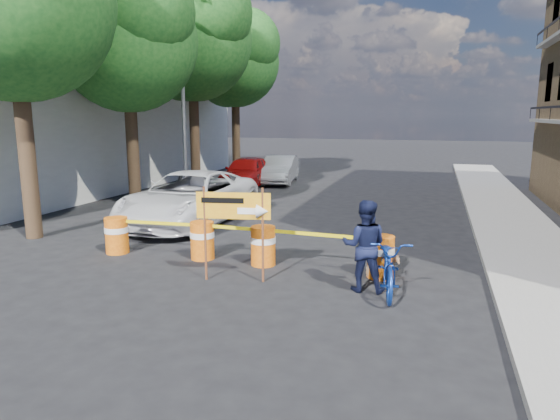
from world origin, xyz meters
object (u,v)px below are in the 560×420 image
Objects in this scene: barrel_mid_left at (202,240)px; sedan_silver at (280,170)px; pedestrian at (364,246)px; detour_sign at (243,213)px; barrel_far_right at (381,256)px; bicycle at (389,239)px; barrel_far_left at (117,234)px; suv_white at (190,198)px; dog at (383,267)px; sedan_red at (246,172)px; barrel_mid_right at (263,245)px.

sedan_silver is at bearing 99.36° from barrel_mid_left.
detour_sign is at bearing 0.61° from pedestrian.
bicycle is (0.23, -0.85, 0.60)m from barrel_far_right.
barrel_mid_left is 0.22× the size of sedan_silver.
detour_sign is (3.81, -1.07, 0.97)m from barrel_far_left.
pedestrian is 0.49m from bicycle.
suv_white is at bearing 88.01° from barrel_far_left.
detour_sign is at bearing 97.76° from dog.
barrel_far_left is 0.46× the size of detour_sign.
barrel_far_left is at bearing -179.77° from barrel_far_right.
bicycle is at bearing -12.62° from barrel_mid_left.
pedestrian reaches higher than barrel_mid_left.
sedan_silver is (-6.40, 13.44, 0.21)m from barrel_far_right.
sedan_silver is at bearing 105.76° from bicycle.
detour_sign is 0.92× the size of bicycle.
suv_white is at bearing 121.15° from barrel_mid_left.
barrel_far_left is at bearing -175.83° from barrel_mid_left.
bicycle is at bearing -177.45° from dog.
dog is 0.16× the size of sedan_silver.
barrel_far_left and barrel_mid_left have the same top height.
detour_sign is at bearing -51.49° from suv_white.
barrel_mid_left is 4.13m from suv_white.
barrel_mid_left is 4.13m from pedestrian.
barrel_far_right reaches higher than dog.
detour_sign is at bearing -157.67° from barrel_far_right.
sedan_red is at bearing 98.95° from suv_white.
barrel_mid_right is at bearing -26.36° from pedestrian.
barrel_far_left is 3.81m from barrel_mid_right.
barrel_far_left is 11.61m from sedan_red.
bicycle reaches higher than detour_sign.
barrel_mid_right is 0.50× the size of pedestrian.
barrel_far_right is 0.26m from dog.
bicycle reaches higher than barrel_mid_right.
bicycle is 3.20× the size of dog.
barrel_mid_right is (1.55, -0.04, 0.00)m from barrel_mid_left.
suv_white is 1.35× the size of sedan_red.
sedan_silver reaches higher than barrel_far_left.
barrel_far_right is 14.88m from sedan_silver.
suv_white is 1.41× the size of sedan_silver.
suv_white is 9.77m from sedan_silver.
barrel_mid_left is at bearing 74.88° from dog.
dog is at bearing -1.21° from barrel_far_left.
bicycle is 7.98m from suv_white.
barrel_far_right is at bearing -72.17° from sedan_silver.
barrel_far_left is 1.35× the size of dog.
detour_sign reaches higher than barrel_far_left.
sedan_red is (-1.00, 11.56, 0.26)m from barrel_far_left.
dog is 7.48m from suv_white.
barrel_mid_right is 0.46× the size of detour_sign.
dog is (4.27, -0.30, -0.19)m from barrel_mid_left.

